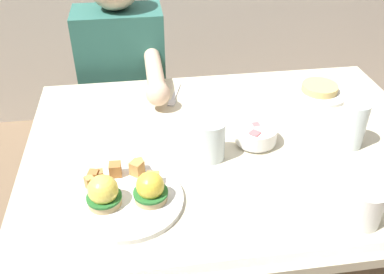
% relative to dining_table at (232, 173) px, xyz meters
% --- Properties ---
extents(dining_table, '(1.20, 0.90, 0.74)m').
position_rel_dining_table_xyz_m(dining_table, '(0.00, 0.00, 0.00)').
color(dining_table, beige).
rests_on(dining_table, ground_plane).
extents(eggs_benedict_plate, '(0.27, 0.27, 0.09)m').
position_rel_dining_table_xyz_m(eggs_benedict_plate, '(-0.31, -0.20, 0.13)').
color(eggs_benedict_plate, white).
rests_on(eggs_benedict_plate, dining_table).
extents(fruit_bowl, '(0.12, 0.12, 0.06)m').
position_rel_dining_table_xyz_m(fruit_bowl, '(0.06, -0.00, 0.14)').
color(fruit_bowl, white).
rests_on(fruit_bowl, dining_table).
extents(coffee_mug, '(0.11, 0.08, 0.09)m').
position_rel_dining_table_xyz_m(coffee_mug, '(0.23, -0.34, 0.16)').
color(coffee_mug, white).
rests_on(coffee_mug, dining_table).
extents(fork, '(0.06, 0.15, 0.00)m').
position_rel_dining_table_xyz_m(fork, '(-0.14, 0.31, 0.11)').
color(fork, silver).
rests_on(fork, dining_table).
extents(water_glass_near, '(0.08, 0.08, 0.12)m').
position_rel_dining_table_xyz_m(water_glass_near, '(-0.08, -0.05, 0.16)').
color(water_glass_near, silver).
rests_on(water_glass_near, dining_table).
extents(water_glass_far, '(0.07, 0.07, 0.14)m').
position_rel_dining_table_xyz_m(water_glass_far, '(0.33, -0.05, 0.17)').
color(water_glass_far, silver).
rests_on(water_glass_far, dining_table).
extents(side_plate, '(0.20, 0.20, 0.04)m').
position_rel_dining_table_xyz_m(side_plate, '(0.36, 0.26, 0.12)').
color(side_plate, white).
rests_on(side_plate, dining_table).
extents(diner_person, '(0.34, 0.54, 1.14)m').
position_rel_dining_table_xyz_m(diner_person, '(-0.32, 0.60, 0.02)').
color(diner_person, '#33333D').
rests_on(diner_person, ground_plane).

